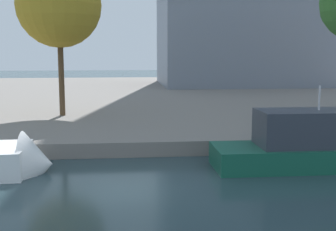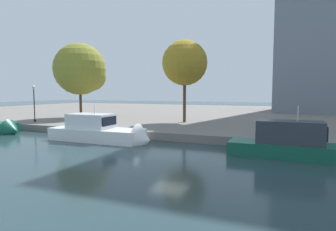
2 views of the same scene
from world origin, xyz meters
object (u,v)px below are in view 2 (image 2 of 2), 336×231
at_px(motor_yacht_2, 309,149).
at_px(lamp_post, 34,99).
at_px(motor_yacht_1, 102,134).
at_px(tree_0, 186,63).
at_px(tree_3, 81,71).

relative_size(motor_yacht_2, lamp_post, 2.31).
xyz_separation_m(motor_yacht_1, tree_0, (3.84, 11.94, 7.36)).
height_order(motor_yacht_1, motor_yacht_2, motor_yacht_2).
distance_m(motor_yacht_1, tree_0, 14.54).
relative_size(motor_yacht_1, lamp_post, 2.17).
bearing_deg(lamp_post, tree_3, 80.48).
relative_size(motor_yacht_2, tree_0, 1.04).
relative_size(motor_yacht_1, tree_3, 0.92).
xyz_separation_m(motor_yacht_2, tree_3, (-29.22, 12.35, 6.90)).
height_order(motor_yacht_2, tree_0, tree_0).
height_order(lamp_post, tree_3, tree_3).
relative_size(motor_yacht_1, tree_0, 0.98).
distance_m(motor_yacht_2, lamp_post, 31.00).
xyz_separation_m(motor_yacht_1, tree_3, (-12.40, 12.14, 6.86)).
distance_m(motor_yacht_1, lamp_post, 14.74).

